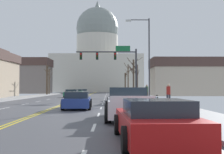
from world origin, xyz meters
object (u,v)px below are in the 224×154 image
at_px(pedestrian_00, 168,93).
at_px(pickup_truck_near_03, 128,105).
at_px(sedan_oncoming_01, 78,92).
at_px(sedan_near_02, 77,101).
at_px(signal_gantry, 114,60).
at_px(sedan_near_00, 120,96).
at_px(sedan_oncoming_02, 83,92).
at_px(pedestrian_01, 147,91).
at_px(sedan_near_01, 119,97).
at_px(sedan_oncoming_00, 72,93).
at_px(bicycle_parked, 156,101).
at_px(street_lamp_right, 146,52).
at_px(sedan_near_04, 155,122).

bearing_deg(pedestrian_00, pickup_truck_near_03, -110.82).
bearing_deg(sedan_oncoming_01, sedan_near_02, -84.00).
height_order(signal_gantry, sedan_near_00, signal_gantry).
xyz_separation_m(signal_gantry, pedestrian_00, (4.31, -13.52, -3.96)).
xyz_separation_m(signal_gantry, sedan_oncoming_02, (-6.50, 28.70, -4.51)).
xyz_separation_m(pickup_truck_near_03, pedestrian_01, (3.51, 20.54, 0.40)).
height_order(signal_gantry, sedan_near_01, signal_gantry).
bearing_deg(sedan_oncoming_00, sedan_oncoming_02, 89.96).
height_order(pedestrian_01, bicycle_parked, pedestrian_01).
bearing_deg(pickup_truck_near_03, pedestrian_00, 69.18).
bearing_deg(street_lamp_right, sedan_oncoming_02, 104.61).
relative_size(signal_gantry, sedan_near_00, 1.83).
bearing_deg(sedan_oncoming_00, sedan_near_00, -60.07).
distance_m(sedan_near_02, sedan_oncoming_02, 46.28).
bearing_deg(sedan_near_01, sedan_near_02, -116.25).
height_order(sedan_near_04, pedestrian_00, pedestrian_00).
bearing_deg(sedan_oncoming_02, bicycle_parked, -78.51).
bearing_deg(bicycle_parked, street_lamp_right, 87.68).
distance_m(sedan_oncoming_00, sedan_oncoming_02, 20.78).
bearing_deg(pedestrian_01, sedan_near_02, -115.96).
bearing_deg(street_lamp_right, pedestrian_01, 82.02).
relative_size(street_lamp_right, sedan_near_04, 1.83).
height_order(street_lamp_right, pickup_truck_near_03, street_lamp_right).
height_order(sedan_near_02, pedestrian_01, pedestrian_01).
relative_size(signal_gantry, pickup_truck_near_03, 1.52).
bearing_deg(pickup_truck_near_03, sedan_oncoming_01, 99.25).
bearing_deg(sedan_near_04, signal_gantry, 91.06).
bearing_deg(sedan_oncoming_00, sedan_oncoming_01, 90.80).
bearing_deg(sedan_oncoming_02, pickup_truck_near_03, -82.78).
distance_m(sedan_near_01, sedan_oncoming_01, 29.65).
distance_m(sedan_near_00, sedan_oncoming_00, 14.14).
relative_size(sedan_oncoming_02, pedestrian_00, 2.72).
relative_size(sedan_near_04, bicycle_parked, 2.62).
relative_size(pedestrian_00, bicycle_parked, 0.95).
xyz_separation_m(signal_gantry, bicycle_parked, (2.76, -16.84, -4.54)).
bearing_deg(sedan_oncoming_02, sedan_near_01, -80.32).
height_order(sedan_near_00, sedan_near_02, sedan_near_02).
xyz_separation_m(street_lamp_right, pickup_truck_near_03, (-2.89, -16.12, -4.45)).
relative_size(sedan_near_04, sedan_oncoming_02, 1.02).
relative_size(sedan_oncoming_01, sedan_oncoming_02, 0.94).
bearing_deg(sedan_near_00, sedan_oncoming_01, 107.95).
xyz_separation_m(sedan_oncoming_01, sedan_oncoming_02, (0.15, 10.82, -0.03)).
relative_size(pickup_truck_near_03, bicycle_parked, 2.94).
relative_size(street_lamp_right, sedan_near_01, 1.81).
bearing_deg(sedan_oncoming_01, pickup_truck_near_03, -80.75).
height_order(signal_gantry, bicycle_parked, signal_gantry).
bearing_deg(sedan_near_01, pedestrian_01, 64.30).
bearing_deg(sedan_near_04, bicycle_parked, 80.80).
height_order(sedan_oncoming_00, bicycle_parked, sedan_oncoming_00).
relative_size(signal_gantry, bicycle_parked, 4.47).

